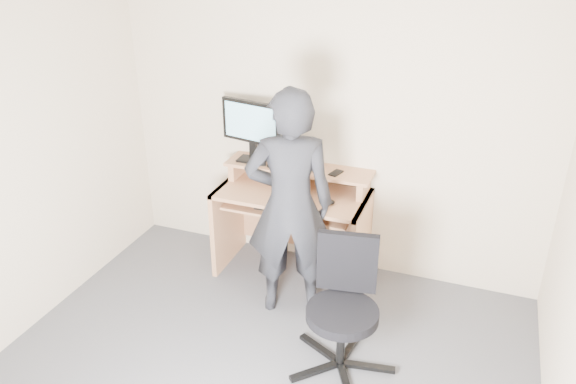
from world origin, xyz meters
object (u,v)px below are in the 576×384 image
Objects in this scene: office_chair at (344,302)px; person at (290,205)px; desk at (295,210)px; monitor at (251,126)px.

person is (-0.54, 0.45, 0.38)m from office_chair.
desk is 1.18m from office_chair.
desk is 0.62m from person.
person reaches higher than office_chair.
desk is at bearing 4.18° from monitor.
monitor is at bearing 127.54° from office_chair.
office_chair is 0.80m from person.
office_chair is at bearing -54.97° from desk.
monitor is 0.31× the size of person.
office_chair is (0.68, -0.97, -0.06)m from desk.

